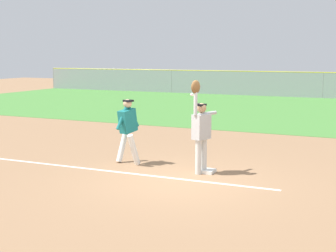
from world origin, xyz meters
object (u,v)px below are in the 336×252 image
Objects in this scene: baseball at (192,95)px; first_base at (207,171)px; fielder at (201,128)px; parked_car_black at (253,83)px; runner at (128,127)px; parked_car_blue at (317,84)px.

first_base is at bearing 46.50° from baseball.
first_base is 1.10m from fielder.
first_base is 26.55m from parked_car_black.
runner is (-2.24, 0.05, 0.96)m from first_base.
parked_car_black is at bearing -57.92° from fielder.
parked_car_blue reaches higher than first_base.
runner reaches higher than first_base.
baseball is at bearing 3.58° from runner.
parked_car_black is 0.98× the size of parked_car_blue.
baseball is 26.80m from parked_car_black.
first_base is 0.17× the size of fielder.
baseball is (-0.28, -0.30, 1.89)m from first_base.
runner reaches higher than parked_car_blue.
runner is 23.24× the size of baseball.
parked_car_black is at bearing 111.60° from runner.
baseball reaches higher than parked_car_black.
runner is 0.38× the size of parked_car_black.
parked_car_blue is (4.70, 0.12, 0.00)m from parked_car_black.
runner is at bearing 178.80° from first_base.
first_base is 2.44m from runner.
parked_car_blue is at bearing -68.07° from fielder.
parked_car_black is (-5.88, 25.88, 0.63)m from first_base.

